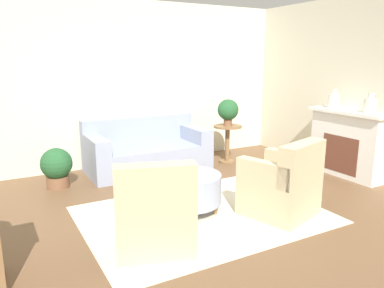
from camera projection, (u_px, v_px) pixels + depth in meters
The scene contains 14 objects.
ground_plane at pixel (203, 215), 4.49m from camera, with size 16.00×16.00×0.00m, color brown.
wall_back at pixel (125, 84), 6.46m from camera, with size 9.23×0.12×2.80m.
wall_right at pixel (378, 88), 5.61m from camera, with size 0.12×9.97×2.80m.
rug at pixel (203, 215), 4.49m from camera, with size 2.80×2.05×0.01m.
couch at pixel (147, 151), 6.29m from camera, with size 1.98×0.97×0.86m.
armchair_left at pixel (154, 213), 3.64m from camera, with size 0.93×0.93×0.91m.
armchair_right at pixel (283, 186), 4.41m from camera, with size 0.93×0.93×0.91m.
ottoman_table at pixel (187, 188), 4.53m from camera, with size 0.83×0.83×0.47m.
side_table at pixel (227, 138), 6.68m from camera, with size 0.50×0.50×0.67m.
fireplace at pixel (348, 142), 5.90m from camera, with size 0.44×1.30×1.05m.
vase_mantel_near at pixel (334, 101), 6.03m from camera, with size 0.19×0.19×0.30m.
vase_mantel_far at pixel (370, 105), 5.47m from camera, with size 0.19×0.19×0.29m.
potted_plant_on_side_table at pixel (228, 110), 6.57m from camera, with size 0.37×0.37×0.47m.
potted_plant_floor at pixel (57, 166), 5.39m from camera, with size 0.45×0.45×0.58m.
Camera 1 is at (-2.14, -3.60, 1.84)m, focal length 35.00 mm.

